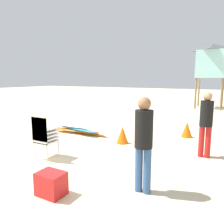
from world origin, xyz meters
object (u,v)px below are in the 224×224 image
lifeguard_tower (212,61)px  lifeguard_near_left (144,139)px  surfboard_pile (78,129)px  traffic_cone_near (187,130)px  lifeguard_near_right (206,120)px  cooler_box (51,184)px  traffic_cone_far (122,135)px  stacked_plastic_chairs (43,133)px

lifeguard_tower → lifeguard_near_left: bearing=-89.9°
surfboard_pile → traffic_cone_near: bearing=21.9°
lifeguard_near_left → lifeguard_tower: (-0.02, 12.71, 2.20)m
lifeguard_near_left → lifeguard_near_right: 2.57m
lifeguard_near_left → traffic_cone_near: bearing=89.7°
lifeguard_tower → cooler_box: size_ratio=8.93×
lifeguard_near_right → cooler_box: (-2.17, -3.33, -0.78)m
surfboard_pile → lifeguard_tower: size_ratio=0.57×
lifeguard_tower → traffic_cone_near: bearing=-89.7°
lifeguard_tower → traffic_cone_far: (-1.63, -10.20, -2.94)m
surfboard_pile → cooler_box: 4.32m
lifeguard_near_right → traffic_cone_near: size_ratio=3.20×
lifeguard_near_left → traffic_cone_near: lifeguard_near_left is taller
lifeguard_tower → traffic_cone_far: 10.74m
lifeguard_near_left → stacked_plastic_chairs: bearing=173.8°
stacked_plastic_chairs → lifeguard_near_right: (3.58, 2.14, 0.29)m
surfboard_pile → lifeguard_near_right: (4.44, -0.34, 0.83)m
surfboard_pile → lifeguard_near_right: lifeguard_near_right is taller
traffic_cone_far → cooler_box: (0.26, -3.39, -0.06)m
lifeguard_near_left → lifeguard_near_right: bearing=72.3°
lifeguard_tower → stacked_plastic_chairs: bearing=-102.6°
lifeguard_tower → traffic_cone_near: (0.04, -8.45, -2.94)m
lifeguard_near_right → cooler_box: lifeguard_near_right is taller
stacked_plastic_chairs → traffic_cone_near: size_ratio=2.24×
lifeguard_near_right → stacked_plastic_chairs: bearing=-149.1°
traffic_cone_near → cooler_box: traffic_cone_near is taller
lifeguard_near_right → lifeguard_tower: 10.53m
cooler_box → traffic_cone_far: bearing=94.4°
lifeguard_near_left → traffic_cone_far: size_ratio=3.20×
traffic_cone_far → lifeguard_tower: bearing=80.9°
lifeguard_near_left → cooler_box: 1.83m
traffic_cone_far → surfboard_pile: bearing=172.1°
surfboard_pile → cooler_box: size_ratio=5.09×
lifeguard_near_right → lifeguard_tower: size_ratio=0.40×
lifeguard_near_right → surfboard_pile: bearing=175.6°
surfboard_pile → cooler_box: bearing=-58.3°
stacked_plastic_chairs → surfboard_pile: 2.68m
stacked_plastic_chairs → traffic_cone_near: 4.88m
stacked_plastic_chairs → traffic_cone_far: 2.53m
surfboard_pile → traffic_cone_far: (2.01, -0.28, 0.11)m
traffic_cone_near → cooler_box: 5.34m
traffic_cone_far → stacked_plastic_chairs: bearing=-117.6°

